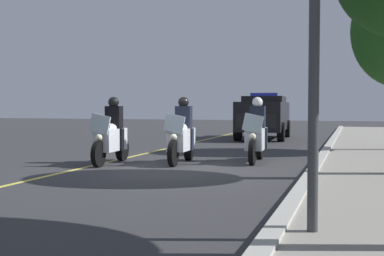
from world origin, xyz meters
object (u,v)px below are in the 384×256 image
at_px(police_motorcycle_trailing, 256,136).
at_px(police_suv, 264,115).
at_px(police_motorcycle_lead_left, 111,137).
at_px(police_motorcycle_lead_right, 182,136).

height_order(police_motorcycle_trailing, police_suv, police_suv).
height_order(police_motorcycle_lead_left, police_suv, police_suv).
height_order(police_motorcycle_lead_left, police_motorcycle_lead_right, same).
bearing_deg(police_suv, police_motorcycle_lead_left, -10.80).
height_order(police_motorcycle_lead_right, police_suv, police_suv).
relative_size(police_motorcycle_lead_left, police_motorcycle_trailing, 1.00).
distance_m(police_motorcycle_trailing, police_suv, 9.53).
distance_m(police_motorcycle_lead_left, police_motorcycle_lead_right, 1.81).
relative_size(police_motorcycle_lead_left, police_suv, 0.43).
xyz_separation_m(police_motorcycle_lead_left, police_suv, (-10.94, 2.09, 0.37)).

